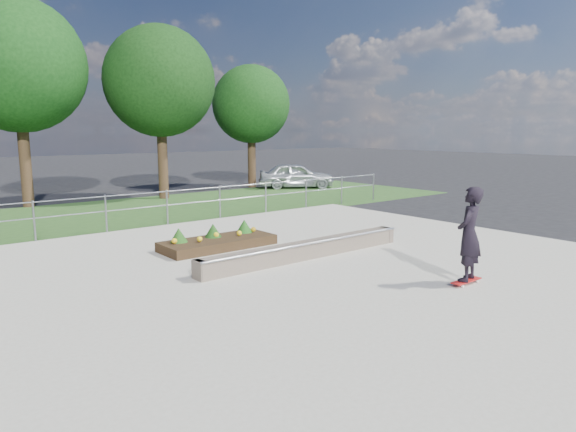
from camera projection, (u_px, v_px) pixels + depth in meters
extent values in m
plane|color=black|center=(325.00, 276.00, 11.05)|extent=(120.00, 120.00, 0.00)
cube|color=#284B1E|center=(126.00, 213.00, 19.47)|extent=(30.00, 8.00, 0.02)
cube|color=#A7A394|center=(325.00, 275.00, 11.05)|extent=(15.00, 15.00, 0.06)
cylinder|color=gray|center=(34.00, 222.00, 14.21)|extent=(0.06, 0.06, 1.20)
cylinder|color=gray|center=(106.00, 214.00, 15.45)|extent=(0.06, 0.06, 1.20)
cylinder|color=gray|center=(167.00, 208.00, 16.69)|extent=(0.06, 0.06, 1.20)
cylinder|color=gray|center=(220.00, 203.00, 17.94)|extent=(0.06, 0.06, 1.20)
cylinder|color=gray|center=(266.00, 198.00, 19.18)|extent=(0.06, 0.06, 1.20)
cylinder|color=gray|center=(306.00, 194.00, 20.43)|extent=(0.06, 0.06, 1.20)
cylinder|color=gray|center=(342.00, 190.00, 21.67)|extent=(0.06, 0.06, 1.20)
cylinder|color=gray|center=(373.00, 187.00, 22.91)|extent=(0.06, 0.06, 1.20)
cylinder|color=gray|center=(167.00, 191.00, 16.60)|extent=(20.00, 0.04, 0.04)
cylinder|color=#95999E|center=(167.00, 205.00, 16.68)|extent=(20.00, 0.04, 0.04)
cylinder|color=#322014|center=(26.00, 166.00, 20.70)|extent=(0.44, 0.44, 3.38)
sphere|color=black|center=(17.00, 65.00, 20.05)|extent=(5.25, 5.25, 5.25)
cylinder|color=#312013|center=(163.00, 164.00, 23.37)|extent=(0.44, 0.44, 3.15)
sphere|color=black|center=(160.00, 81.00, 22.77)|extent=(4.90, 4.90, 4.90)
cylinder|color=#302013|center=(252.00, 162.00, 28.29)|extent=(0.44, 0.44, 2.70)
sphere|color=black|center=(251.00, 104.00, 27.77)|extent=(4.20, 4.20, 4.20)
cube|color=brown|center=(306.00, 250.00, 12.35)|extent=(6.00, 0.40, 0.40)
cylinder|color=#95979D|center=(312.00, 243.00, 12.17)|extent=(6.00, 0.06, 0.06)
cube|color=brown|center=(200.00, 270.00, 10.55)|extent=(0.15, 0.42, 0.40)
cube|color=brown|center=(386.00, 235.00, 14.16)|extent=(0.15, 0.42, 0.40)
cube|color=black|center=(218.00, 243.00, 13.44)|extent=(3.00, 1.20, 0.25)
sphere|color=yellow|center=(174.00, 241.00, 12.73)|extent=(0.14, 0.14, 0.14)
sphere|color=yellow|center=(200.00, 239.00, 12.95)|extent=(0.14, 0.14, 0.14)
sphere|color=yellow|center=(216.00, 235.00, 13.48)|extent=(0.14, 0.14, 0.14)
sphere|color=yellow|center=(239.00, 233.00, 13.70)|extent=(0.14, 0.14, 0.14)
sphere|color=gold|center=(253.00, 229.00, 14.23)|extent=(0.14, 0.14, 0.14)
cone|color=#1A4614|center=(179.00, 235.00, 12.96)|extent=(0.44, 0.44, 0.36)
cone|color=#163F12|center=(213.00, 230.00, 13.58)|extent=(0.44, 0.44, 0.36)
cone|color=#184B15|center=(244.00, 226.00, 14.20)|extent=(0.44, 0.44, 0.36)
cylinder|color=white|center=(463.00, 286.00, 10.05)|extent=(0.05, 0.03, 0.05)
cylinder|color=silver|center=(455.00, 284.00, 10.19)|extent=(0.05, 0.03, 0.05)
cylinder|color=silver|center=(477.00, 281.00, 10.37)|extent=(0.05, 0.03, 0.05)
cylinder|color=silver|center=(469.00, 279.00, 10.51)|extent=(0.05, 0.03, 0.05)
cylinder|color=gray|center=(459.00, 284.00, 10.11)|extent=(0.02, 0.18, 0.02)
cylinder|color=#9E9EA3|center=(473.00, 279.00, 10.44)|extent=(0.02, 0.18, 0.02)
cube|color=#B21815|center=(466.00, 281.00, 10.27)|extent=(0.80, 0.21, 0.02)
imported|color=black|center=(469.00, 234.00, 10.11)|extent=(0.79, 0.63, 1.88)
imported|color=#B0B5BA|center=(296.00, 175.00, 27.78)|extent=(4.29, 3.58, 1.38)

